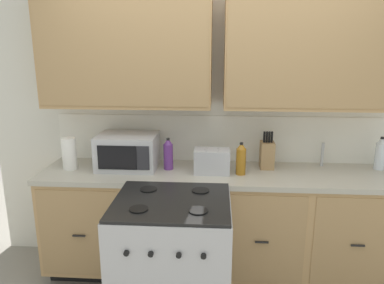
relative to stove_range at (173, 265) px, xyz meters
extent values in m
cube|color=silver|center=(0.28, 0.96, 0.79)|extent=(3.99, 0.05, 2.52)
cube|color=white|center=(0.28, 0.93, 0.65)|extent=(2.79, 0.01, 0.40)
cube|color=tan|center=(-0.44, 0.76, 1.43)|extent=(1.34, 0.34, 0.95)
cube|color=#A58052|center=(-0.44, 0.59, 1.43)|extent=(1.32, 0.01, 0.89)
cube|color=tan|center=(1.00, 0.76, 1.43)|extent=(1.34, 0.34, 0.95)
cube|color=#A58052|center=(1.00, 0.59, 1.43)|extent=(1.32, 0.01, 0.89)
cube|color=black|center=(0.28, 0.66, -0.42)|extent=(2.73, 0.48, 0.10)
cube|color=tan|center=(0.28, 0.63, 0.02)|extent=(2.79, 0.60, 0.78)
cube|color=#A88354|center=(-0.76, 0.33, 0.02)|extent=(0.64, 0.01, 0.72)
cube|color=black|center=(-0.76, 0.31, 0.01)|extent=(0.10, 0.01, 0.01)
cube|color=#A88354|center=(-0.07, 0.33, 0.02)|extent=(0.64, 0.01, 0.72)
cube|color=black|center=(-0.07, 0.31, 0.01)|extent=(0.10, 0.01, 0.01)
cube|color=#A88354|center=(0.63, 0.33, 0.02)|extent=(0.64, 0.01, 0.72)
cube|color=black|center=(0.63, 0.31, 0.01)|extent=(0.10, 0.01, 0.01)
cube|color=#A88354|center=(1.33, 0.33, 0.02)|extent=(0.64, 0.01, 0.72)
cube|color=black|center=(1.33, 0.31, 0.01)|extent=(0.10, 0.01, 0.01)
cube|color=#ADA899|center=(0.28, 0.63, 0.43)|extent=(2.82, 0.63, 0.04)
cube|color=#A8AAAF|center=(1.17, 0.66, 0.44)|extent=(0.56, 0.38, 0.02)
cube|color=#B7B7BC|center=(0.00, 0.00, -0.01)|extent=(0.76, 0.66, 0.92)
cube|color=black|center=(0.00, 0.00, 0.46)|extent=(0.74, 0.65, 0.02)
cylinder|color=black|center=(-0.18, -0.16, 0.47)|extent=(0.12, 0.12, 0.01)
cylinder|color=black|center=(0.18, -0.16, 0.47)|extent=(0.12, 0.12, 0.01)
cylinder|color=black|center=(-0.18, 0.16, 0.47)|extent=(0.12, 0.12, 0.01)
cylinder|color=black|center=(0.18, 0.16, 0.47)|extent=(0.12, 0.12, 0.01)
cylinder|color=black|center=(-0.22, -0.34, 0.28)|extent=(0.03, 0.02, 0.03)
cylinder|color=black|center=(-0.08, -0.34, 0.28)|extent=(0.03, 0.02, 0.03)
cylinder|color=black|center=(0.08, -0.34, 0.28)|extent=(0.03, 0.02, 0.03)
cylinder|color=black|center=(0.22, -0.34, 0.28)|extent=(0.03, 0.02, 0.03)
cube|color=#B7B7BC|center=(-0.44, 0.68, 0.59)|extent=(0.48, 0.36, 0.28)
cube|color=black|center=(-0.48, 0.50, 0.59)|extent=(0.31, 0.01, 0.19)
cube|color=#28282D|center=(-0.28, 0.50, 0.59)|extent=(0.10, 0.01, 0.19)
cube|color=#B7B7BC|center=(0.25, 0.61, 0.55)|extent=(0.28, 0.18, 0.19)
cube|color=black|center=(0.20, 0.61, 0.64)|extent=(0.02, 0.13, 0.01)
cube|color=black|center=(0.30, 0.61, 0.64)|extent=(0.02, 0.13, 0.01)
cube|color=#9C794E|center=(0.70, 0.75, 0.56)|extent=(0.11, 0.14, 0.22)
cylinder|color=black|center=(0.67, 0.74, 0.72)|extent=(0.02, 0.02, 0.09)
cylinder|color=black|center=(0.69, 0.74, 0.72)|extent=(0.02, 0.02, 0.09)
cylinder|color=black|center=(0.71, 0.74, 0.72)|extent=(0.02, 0.02, 0.09)
cylinder|color=black|center=(0.73, 0.74, 0.72)|extent=(0.02, 0.02, 0.09)
cylinder|color=#B2B5BA|center=(1.17, 0.84, 0.55)|extent=(0.02, 0.02, 0.20)
cylinder|color=white|center=(-0.91, 0.62, 0.58)|extent=(0.12, 0.12, 0.26)
cylinder|color=silver|center=(1.61, 0.78, 0.56)|extent=(0.08, 0.08, 0.22)
cone|color=silver|center=(1.61, 0.78, 0.70)|extent=(0.07, 0.07, 0.05)
cylinder|color=black|center=(1.61, 0.78, 0.71)|extent=(0.03, 0.03, 0.02)
cylinder|color=#9E6619|center=(0.47, 0.58, 0.55)|extent=(0.08, 0.08, 0.21)
cone|color=#9E6619|center=(0.47, 0.58, 0.68)|extent=(0.07, 0.07, 0.05)
cylinder|color=black|center=(0.47, 0.58, 0.70)|extent=(0.03, 0.03, 0.02)
cylinder|color=#663384|center=(-0.11, 0.67, 0.56)|extent=(0.08, 0.08, 0.21)
cone|color=#663384|center=(-0.11, 0.67, 0.69)|extent=(0.07, 0.07, 0.05)
cylinder|color=black|center=(-0.11, 0.67, 0.70)|extent=(0.03, 0.03, 0.02)
camera|label=1|loc=(0.28, -2.18, 1.42)|focal=34.50mm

